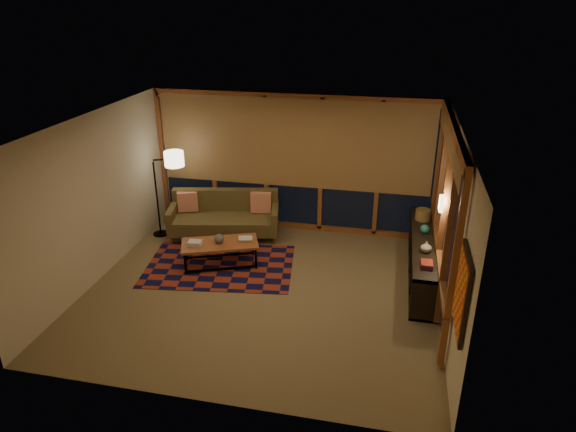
% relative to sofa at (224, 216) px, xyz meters
% --- Properties ---
extents(floor, '(5.50, 5.00, 0.01)m').
position_rel_sofa_xyz_m(floor, '(1.23, -1.78, -0.42)').
color(floor, '#927D5A').
rests_on(floor, ground).
extents(ceiling, '(5.50, 5.00, 0.01)m').
position_rel_sofa_xyz_m(ceiling, '(1.23, -1.78, 2.28)').
color(ceiling, silver).
rests_on(ceiling, walls).
extents(walls, '(5.51, 5.01, 2.70)m').
position_rel_sofa_xyz_m(walls, '(1.23, -1.78, 0.93)').
color(walls, beige).
rests_on(walls, floor).
extents(window_wall_back, '(5.30, 0.16, 2.60)m').
position_rel_sofa_xyz_m(window_wall_back, '(1.23, 0.65, 0.93)').
color(window_wall_back, '#A45F35').
rests_on(window_wall_back, walls).
extents(window_wall_right, '(0.16, 3.70, 2.60)m').
position_rel_sofa_xyz_m(window_wall_right, '(3.91, -1.18, 0.93)').
color(window_wall_right, '#A45F35').
rests_on(window_wall_right, walls).
extents(wall_art, '(0.06, 0.74, 0.94)m').
position_rel_sofa_xyz_m(wall_art, '(3.94, -3.63, 1.03)').
color(wall_art, red).
rests_on(wall_art, walls).
extents(wall_sconce, '(0.12, 0.18, 0.22)m').
position_rel_sofa_xyz_m(wall_sconce, '(3.85, -1.33, 1.13)').
color(wall_sconce, '#FFF2CC').
rests_on(wall_sconce, walls).
extents(sofa, '(2.20, 1.24, 0.85)m').
position_rel_sofa_xyz_m(sofa, '(0.00, 0.00, 0.00)').
color(sofa, '#4F3F24').
rests_on(sofa, floor).
extents(pillow_left, '(0.41, 0.26, 0.39)m').
position_rel_sofa_xyz_m(pillow_left, '(-0.75, 0.05, 0.19)').
color(pillow_left, red).
rests_on(pillow_left, sofa).
extents(pillow_right, '(0.42, 0.20, 0.40)m').
position_rel_sofa_xyz_m(pillow_right, '(0.66, 0.31, 0.20)').
color(pillow_right, red).
rests_on(pillow_right, sofa).
extents(area_rug, '(2.72, 2.01, 0.01)m').
position_rel_sofa_xyz_m(area_rug, '(0.30, -1.18, -0.42)').
color(area_rug, maroon).
rests_on(area_rug, floor).
extents(coffee_table, '(1.43, 1.03, 0.43)m').
position_rel_sofa_xyz_m(coffee_table, '(0.30, -1.12, -0.21)').
color(coffee_table, '#A45F35').
rests_on(coffee_table, floor).
extents(book_stack_a, '(0.23, 0.19, 0.06)m').
position_rel_sofa_xyz_m(book_stack_a, '(-0.08, -1.29, 0.04)').
color(book_stack_a, silver).
rests_on(book_stack_a, coffee_table).
extents(book_stack_b, '(0.29, 0.25, 0.05)m').
position_rel_sofa_xyz_m(book_stack_b, '(0.71, -0.93, 0.03)').
color(book_stack_b, silver).
rests_on(book_stack_b, coffee_table).
extents(ceramic_pot, '(0.21, 0.21, 0.16)m').
position_rel_sofa_xyz_m(ceramic_pot, '(0.29, -1.13, 0.09)').
color(ceramic_pot, black).
rests_on(ceramic_pot, coffee_table).
extents(floor_lamp, '(0.66, 0.56, 1.68)m').
position_rel_sofa_xyz_m(floor_lamp, '(-1.26, -0.19, 0.41)').
color(floor_lamp, black).
rests_on(floor_lamp, floor).
extents(bookshelf, '(0.40, 2.72, 0.68)m').
position_rel_sofa_xyz_m(bookshelf, '(3.72, -0.78, -0.08)').
color(bookshelf, black).
rests_on(bookshelf, floor).
extents(basket, '(0.28, 0.28, 0.19)m').
position_rel_sofa_xyz_m(basket, '(3.70, 0.04, 0.35)').
color(basket, olive).
rests_on(basket, bookshelf).
extents(teal_bowl, '(0.17, 0.17, 0.15)m').
position_rel_sofa_xyz_m(teal_bowl, '(3.72, -0.52, 0.33)').
color(teal_bowl, '#1F7D71').
rests_on(teal_bowl, bookshelf).
extents(vase, '(0.19, 0.19, 0.18)m').
position_rel_sofa_xyz_m(vase, '(3.72, -1.22, 0.35)').
color(vase, tan).
rests_on(vase, bookshelf).
extents(shelf_book_stack, '(0.23, 0.27, 0.07)m').
position_rel_sofa_xyz_m(shelf_book_stack, '(3.72, -1.69, 0.29)').
color(shelf_book_stack, silver).
rests_on(shelf_book_stack, bookshelf).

